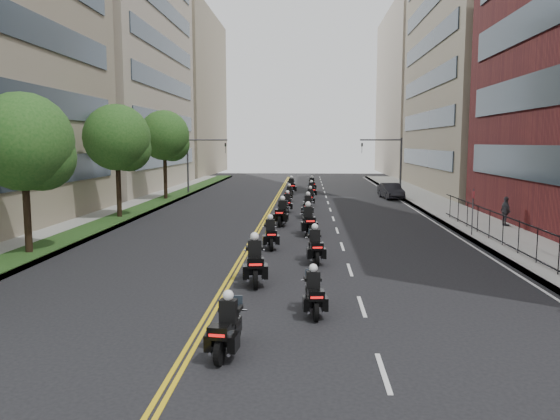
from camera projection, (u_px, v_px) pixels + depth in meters
The scene contains 28 objects.
ground at pixel (242, 370), 12.40m from camera, with size 160.00×160.00×0.00m, color black.
sidewalk_right at pixel (465, 219), 36.55m from camera, with size 4.00×90.00×0.15m, color gray.
sidewalk_left at pixel (113, 216), 37.79m from camera, with size 4.00×90.00×0.15m, color gray.
grass_strip at pixel (125, 215), 37.73m from camera, with size 2.00×90.00×0.04m, color #1C3B15.
building_right_tan at pixel (500, 48), 57.03m from camera, with size 15.11×28.00×30.00m.
building_right_far at pixel (434, 93), 87.00m from camera, with size 15.00×28.00×26.00m, color #AFA38D.
building_left_mid at pixel (92, 32), 59.02m from camera, with size 16.11×28.00×34.00m.
building_left_far at pixel (165, 94), 89.24m from camera, with size 16.00×28.00×26.00m, color gray.
iron_fence at pixel (527, 241), 23.62m from camera, with size 0.05×28.00×1.50m.
street_trees at pixel (86, 143), 30.78m from camera, with size 4.40×38.40×7.98m.
traffic_signal_right at pixel (391, 157), 53.08m from camera, with size 4.09×0.20×5.60m.
traffic_signal_left at pixel (197, 157), 54.06m from camera, with size 4.09×0.20×5.60m.
motorcycle_0 at pixel (227, 330), 13.23m from camera, with size 0.63×2.14×1.58m.
motorcycle_1 at pixel (314, 295), 16.34m from camera, with size 0.57×2.07×1.53m.
motorcycle_2 at pixel (255, 264), 19.91m from camera, with size 0.76×2.55×1.88m.
motorcycle_3 at pixel (315, 247), 23.38m from camera, with size 0.64×2.29×1.69m.
motorcycle_4 at pixel (270, 235), 26.56m from camera, with size 0.68×2.25×1.66m.
motorcycle_5 at pixel (308, 222), 30.37m from camera, with size 0.74×2.55×1.88m.
motorcycle_6 at pixel (282, 214), 33.93m from camera, with size 0.74×2.50×1.85m.
motorcycle_7 at pixel (308, 208), 37.43m from camera, with size 0.58×2.42×1.79m.
motorcycle_8 at pixel (287, 204), 40.45m from camera, with size 0.51×2.20×1.62m.
motorcycle_9 at pixel (310, 198), 44.23m from camera, with size 0.52×2.23×1.65m.
motorcycle_10 at pixel (289, 194), 47.86m from camera, with size 0.62×2.11×1.56m.
motorcycle_11 at pixel (312, 191), 50.88m from camera, with size 0.67×2.26×1.67m.
motorcycle_12 at pixel (292, 187), 54.76m from camera, with size 0.73×2.49×1.84m.
motorcycle_13 at pixel (312, 185), 57.92m from camera, with size 0.62×2.23×1.65m.
parked_sedan at pixel (391, 191), 50.15m from camera, with size 1.51×4.34×1.43m, color black.
pedestrian_c at pixel (506, 211), 32.81m from camera, with size 1.03×0.43×1.76m, color #414248.
Camera 1 is at (1.49, -11.80, 5.13)m, focal length 35.00 mm.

